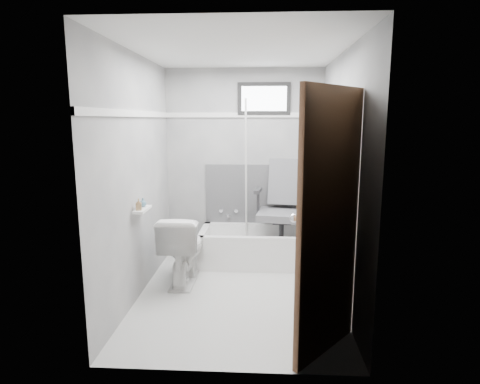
# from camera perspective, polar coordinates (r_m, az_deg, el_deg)

# --- Properties ---
(floor) EXTENTS (2.60, 2.60, 0.00)m
(floor) POSITION_cam_1_polar(r_m,az_deg,el_deg) (4.25, -0.27, -14.25)
(floor) COLOR silver
(floor) RESTS_ON ground
(ceiling) EXTENTS (2.60, 2.60, 0.00)m
(ceiling) POSITION_cam_1_polar(r_m,az_deg,el_deg) (3.92, -0.30, 19.60)
(ceiling) COLOR silver
(ceiling) RESTS_ON floor
(wall_back) EXTENTS (2.00, 0.02, 2.40)m
(wall_back) POSITION_cam_1_polar(r_m,az_deg,el_deg) (5.20, 0.57, 4.05)
(wall_back) COLOR slate
(wall_back) RESTS_ON floor
(wall_front) EXTENTS (2.00, 0.02, 2.40)m
(wall_front) POSITION_cam_1_polar(r_m,az_deg,el_deg) (2.63, -1.97, -2.14)
(wall_front) COLOR slate
(wall_front) RESTS_ON floor
(wall_left) EXTENTS (0.02, 2.60, 2.40)m
(wall_left) POSITION_cam_1_polar(r_m,az_deg,el_deg) (4.09, -14.41, 2.02)
(wall_left) COLOR slate
(wall_left) RESTS_ON floor
(wall_right) EXTENTS (0.02, 2.60, 2.40)m
(wall_right) POSITION_cam_1_polar(r_m,az_deg,el_deg) (3.98, 14.26, 1.79)
(wall_right) COLOR slate
(wall_right) RESTS_ON floor
(bathtub) EXTENTS (1.50, 0.70, 0.42)m
(bathtub) POSITION_cam_1_polar(r_m,az_deg,el_deg) (5.04, 3.00, -7.71)
(bathtub) COLOR white
(bathtub) RESTS_ON floor
(office_chair) EXTENTS (0.76, 0.76, 1.16)m
(office_chair) POSITION_cam_1_polar(r_m,az_deg,el_deg) (4.93, 5.96, -2.24)
(office_chair) COLOR #5D5C61
(office_chair) RESTS_ON bathtub
(toilet) EXTENTS (0.43, 0.77, 0.75)m
(toilet) POSITION_cam_1_polar(r_m,az_deg,el_deg) (4.45, -8.12, -8.00)
(toilet) COLOR white
(toilet) RESTS_ON floor
(door) EXTENTS (0.78, 0.78, 2.00)m
(door) POSITION_cam_1_polar(r_m,az_deg,el_deg) (2.79, 18.67, -6.19)
(door) COLOR #563320
(door) RESTS_ON floor
(window) EXTENTS (0.66, 0.04, 0.40)m
(window) POSITION_cam_1_polar(r_m,az_deg,el_deg) (5.15, 3.44, 13.11)
(window) COLOR black
(window) RESTS_ON wall_back
(backerboard) EXTENTS (1.50, 0.02, 0.78)m
(backerboard) POSITION_cam_1_polar(r_m,az_deg,el_deg) (5.24, 3.29, -0.34)
(backerboard) COLOR #4C4C4F
(backerboard) RESTS_ON wall_back
(trim_back) EXTENTS (2.00, 0.02, 0.06)m
(trim_back) POSITION_cam_1_polar(r_m,az_deg,el_deg) (5.15, 0.58, 10.90)
(trim_back) COLOR white
(trim_back) RESTS_ON wall_back
(trim_left) EXTENTS (0.02, 2.60, 0.06)m
(trim_left) POSITION_cam_1_polar(r_m,az_deg,el_deg) (4.05, -14.63, 10.73)
(trim_left) COLOR white
(trim_left) RESTS_ON wall_left
(pole) EXTENTS (0.02, 0.38, 1.92)m
(pole) POSITION_cam_1_polar(r_m,az_deg,el_deg) (4.98, 0.87, 2.02)
(pole) COLOR silver
(pole) RESTS_ON bathtub
(shelf) EXTENTS (0.10, 0.32, 0.02)m
(shelf) POSITION_cam_1_polar(r_m,az_deg,el_deg) (4.03, -13.70, -2.42)
(shelf) COLOR white
(shelf) RESTS_ON wall_left
(soap_bottle_a) EXTENTS (0.06, 0.06, 0.12)m
(soap_bottle_a) POSITION_cam_1_polar(r_m,az_deg,el_deg) (3.94, -14.22, -1.74)
(soap_bottle_a) COLOR #9B784D
(soap_bottle_a) RESTS_ON shelf
(soap_bottle_b) EXTENTS (0.09, 0.09, 0.09)m
(soap_bottle_b) POSITION_cam_1_polar(r_m,az_deg,el_deg) (4.07, -13.63, -1.42)
(soap_bottle_b) COLOR teal
(soap_bottle_b) RESTS_ON shelf
(faucet) EXTENTS (0.26, 0.10, 0.16)m
(faucet) POSITION_cam_1_polar(r_m,az_deg,el_deg) (5.29, -1.62, -2.99)
(faucet) COLOR silver
(faucet) RESTS_ON wall_back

